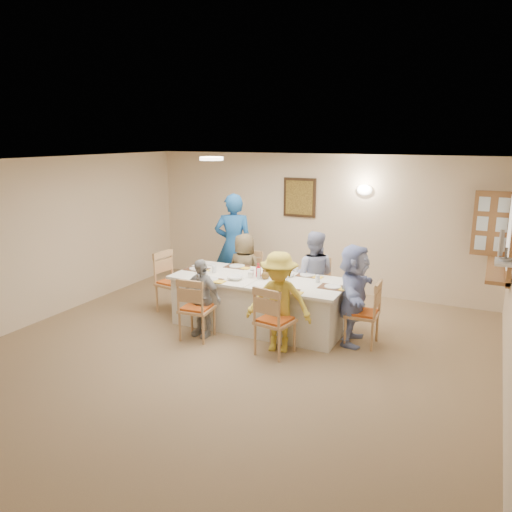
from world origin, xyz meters
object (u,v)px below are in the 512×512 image
at_px(dining_table, 260,302).
at_px(condiment_ketchup, 258,270).
at_px(chair_left_end, 173,282).
at_px(chair_front_right, 275,320).
at_px(diner_back_right, 313,275).
at_px(caregiver, 234,246).
at_px(chair_right_end, 362,313).
at_px(desk_fan, 504,249).
at_px(diner_back_left, 244,271).
at_px(diner_front_right, 279,302).
at_px(chair_back_right, 315,288).
at_px(diner_right_end, 354,294).
at_px(chair_back_left, 248,279).
at_px(chair_front_left, 197,307).
at_px(diner_front_left, 201,298).
at_px(serving_hatch, 512,234).

bearing_deg(dining_table, condiment_ketchup, 149.76).
bearing_deg(chair_left_end, chair_front_right, -102.30).
xyz_separation_m(chair_front_right, diner_back_right, (0.00, 1.48, 0.22)).
distance_m(dining_table, caregiver, 1.65).
xyz_separation_m(chair_left_end, chair_right_end, (3.10, 0.00, -0.04)).
xyz_separation_m(desk_fan, chair_front_right, (-2.58, -0.58, -1.08)).
bearing_deg(desk_fan, caregiver, 162.07).
xyz_separation_m(chair_left_end, diner_back_right, (2.15, 0.68, 0.20)).
xyz_separation_m(diner_back_left, diner_front_right, (1.20, -1.36, 0.05)).
height_order(chair_back_right, diner_right_end, diner_right_end).
bearing_deg(diner_back_right, condiment_ketchup, 37.27).
height_order(dining_table, condiment_ketchup, condiment_ketchup).
xyz_separation_m(chair_back_left, diner_right_end, (2.02, -0.80, 0.24)).
bearing_deg(chair_front_right, diner_right_end, -125.86).
bearing_deg(chair_left_end, chair_back_left, -41.79).
height_order(desk_fan, condiment_ketchup, desk_fan).
bearing_deg(diner_back_right, chair_back_right, -99.13).
height_order(chair_front_right, chair_right_end, chair_front_right).
relative_size(caregiver, condiment_ketchup, 8.64).
height_order(chair_back_right, diner_back_left, diner_back_left).
height_order(chair_front_right, diner_back_left, diner_back_left).
distance_m(diner_right_end, condiment_ketchup, 1.46).
bearing_deg(chair_back_left, diner_back_left, -96.11).
distance_m(chair_back_right, chair_left_end, 2.29).
relative_size(chair_left_end, chair_right_end, 1.08).
xyz_separation_m(chair_back_left, chair_front_left, (0.00, -1.60, 0.00)).
distance_m(chair_back_left, caregiver, 0.74).
height_order(chair_left_end, diner_front_left, diner_front_left).
bearing_deg(chair_left_end, serving_hatch, -68.71).
bearing_deg(diner_front_right, caregiver, 121.64).
bearing_deg(diner_back_right, chair_left_end, 8.43).
bearing_deg(diner_front_right, chair_back_left, 118.64).
height_order(chair_left_end, condiment_ketchup, chair_left_end).
xyz_separation_m(chair_front_right, diner_front_left, (-1.20, 0.12, 0.09)).
bearing_deg(diner_back_right, diner_front_left, 39.45).
bearing_deg(chair_back_right, chair_right_end, -45.98).
distance_m(desk_fan, condiment_ketchup, 3.29).
relative_size(chair_front_left, diner_front_right, 0.68).
bearing_deg(chair_right_end, diner_back_right, -127.21).
distance_m(chair_front_right, chair_left_end, 2.29).
bearing_deg(chair_left_end, chair_back_right, -61.48).
bearing_deg(chair_back_right, diner_front_left, -134.91).
bearing_deg(chair_back_right, condiment_ketchup, -134.75).
distance_m(dining_table, chair_right_end, 1.55).
distance_m(dining_table, condiment_ketchup, 0.49).
height_order(serving_hatch, chair_front_right, serving_hatch).
bearing_deg(caregiver, chair_back_left, 119.44).
bearing_deg(serving_hatch, dining_table, -160.99).
height_order(desk_fan, chair_front_right, desk_fan).
height_order(chair_back_left, chair_front_left, same).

